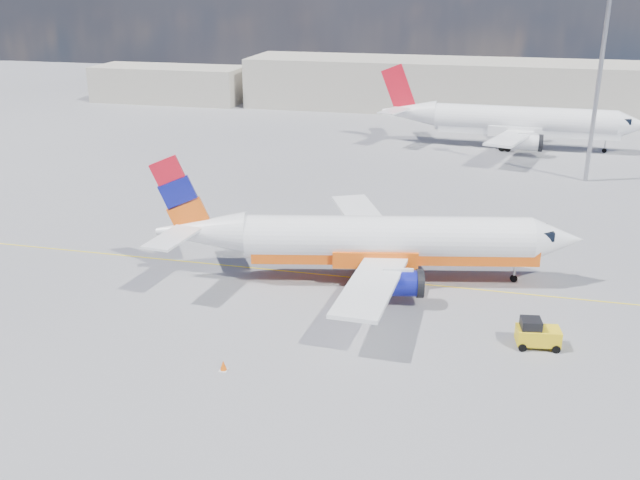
% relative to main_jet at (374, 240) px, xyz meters
% --- Properties ---
extents(ground, '(240.00, 240.00, 0.00)m').
position_rel_main_jet_xyz_m(ground, '(-2.97, -2.88, -3.12)').
color(ground, slate).
rests_on(ground, ground).
extents(taxi_line, '(70.00, 0.15, 0.01)m').
position_rel_main_jet_xyz_m(taxi_line, '(-2.97, 0.12, -3.11)').
color(taxi_line, yellow).
rests_on(taxi_line, ground).
extents(terminal_main, '(70.00, 14.00, 8.00)m').
position_rel_main_jet_xyz_m(terminal_main, '(2.03, 72.12, 0.88)').
color(terminal_main, '#A79F90').
rests_on(terminal_main, ground).
extents(terminal_annex, '(26.00, 10.00, 6.00)m').
position_rel_main_jet_xyz_m(terminal_annex, '(-47.97, 69.12, -0.12)').
color(terminal_annex, '#A79F90').
rests_on(terminal_annex, ground).
extents(main_jet, '(31.02, 23.89, 9.36)m').
position_rel_main_jet_xyz_m(main_jet, '(0.00, 0.00, 0.00)').
color(main_jet, white).
rests_on(main_jet, ground).
extents(second_jet, '(33.66, 26.65, 10.21)m').
position_rel_main_jet_xyz_m(second_jet, '(10.34, 46.25, 0.28)').
color(second_jet, white).
rests_on(second_jet, ground).
extents(gse_tug, '(2.71, 1.89, 1.81)m').
position_rel_main_jet_xyz_m(gse_tug, '(11.17, -7.48, -2.26)').
color(gse_tug, black).
rests_on(gse_tug, ground).
extents(traffic_cone, '(0.45, 0.45, 0.63)m').
position_rel_main_jet_xyz_m(traffic_cone, '(-6.08, -14.51, -2.81)').
color(traffic_cone, white).
rests_on(traffic_cone, ground).
extents(floodlight_mast, '(1.61, 1.61, 22.11)m').
position_rel_main_jet_xyz_m(floodlight_mast, '(17.87, 31.89, 10.13)').
color(floodlight_mast, '#97979F').
rests_on(floodlight_mast, ground).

